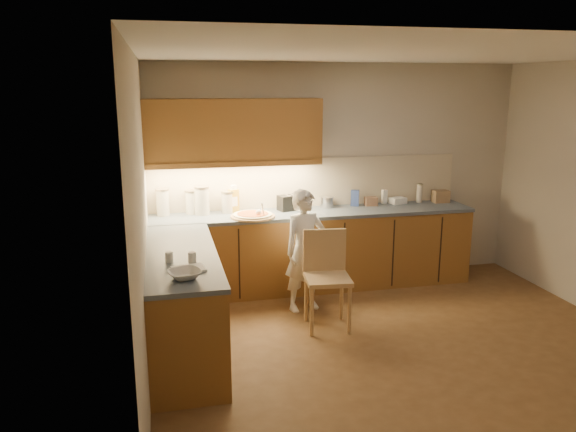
{
  "coord_description": "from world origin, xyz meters",
  "views": [
    {
      "loc": [
        -2.09,
        -4.4,
        2.36
      ],
      "look_at": [
        -0.8,
        1.2,
        1.0
      ],
      "focal_mm": 35.0,
      "sensor_mm": 36.0,
      "label": 1
    }
  ],
  "objects_px": {
    "pizza_on_board": "(253,215)",
    "wooden_chair": "(326,272)",
    "child": "(305,251)",
    "oil_jug": "(234,200)",
    "toaster": "(290,203)"
  },
  "relations": [
    {
      "from": "pizza_on_board",
      "to": "toaster",
      "type": "bearing_deg",
      "value": 29.37
    },
    {
      "from": "child",
      "to": "wooden_chair",
      "type": "relative_size",
      "value": 1.36
    },
    {
      "from": "child",
      "to": "oil_jug",
      "type": "xyz_separation_m",
      "value": [
        -0.64,
        0.78,
        0.42
      ]
    },
    {
      "from": "pizza_on_board",
      "to": "child",
      "type": "relative_size",
      "value": 0.38
    },
    {
      "from": "child",
      "to": "wooden_chair",
      "type": "bearing_deg",
      "value": -92.06
    },
    {
      "from": "child",
      "to": "oil_jug",
      "type": "height_order",
      "value": "child"
    },
    {
      "from": "wooden_chair",
      "to": "oil_jug",
      "type": "height_order",
      "value": "oil_jug"
    },
    {
      "from": "child",
      "to": "wooden_chair",
      "type": "distance_m",
      "value": 0.45
    },
    {
      "from": "child",
      "to": "toaster",
      "type": "bearing_deg",
      "value": 72.94
    },
    {
      "from": "child",
      "to": "wooden_chair",
      "type": "height_order",
      "value": "child"
    },
    {
      "from": "pizza_on_board",
      "to": "wooden_chair",
      "type": "xyz_separation_m",
      "value": [
        0.57,
        -0.92,
        -0.39
      ]
    },
    {
      "from": "child",
      "to": "pizza_on_board",
      "type": "bearing_deg",
      "value": 117.78
    },
    {
      "from": "pizza_on_board",
      "to": "wooden_chair",
      "type": "distance_m",
      "value": 1.15
    },
    {
      "from": "oil_jug",
      "to": "pizza_on_board",
      "type": "bearing_deg",
      "value": -59.44
    },
    {
      "from": "oil_jug",
      "to": "toaster",
      "type": "relative_size",
      "value": 1.03
    }
  ]
}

